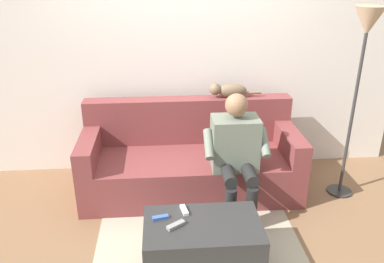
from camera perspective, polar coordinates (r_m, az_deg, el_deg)
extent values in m
plane|color=#846042|center=(3.48, 0.73, -14.42)|extent=(8.00, 8.00, 0.00)
cube|color=silver|center=(4.12, -0.84, 11.72)|extent=(4.54, 0.06, 2.60)
cube|color=brown|center=(3.86, -0.07, -6.61)|extent=(1.75, 0.65, 0.40)
cube|color=brown|center=(4.13, -0.53, -0.91)|extent=(2.08, 0.19, 0.87)
cube|color=brown|center=(3.99, 13.83, -4.44)|extent=(0.16, 0.65, 0.63)
cube|color=brown|center=(3.86, -14.46, -5.48)|extent=(0.16, 0.65, 0.63)
cube|color=#2D2D2D|center=(3.03, 1.51, -16.20)|extent=(0.84, 0.52, 0.41)
cube|color=slate|center=(3.55, 6.16, -1.65)|extent=(0.41, 0.29, 0.48)
sphere|color=#936B4C|center=(3.41, 6.42, 3.81)|extent=(0.20, 0.20, 0.20)
cylinder|color=black|center=(3.48, 8.07, -5.69)|extent=(0.11, 0.39, 0.11)
cylinder|color=black|center=(3.44, 5.13, -5.84)|extent=(0.11, 0.39, 0.11)
cylinder|color=black|center=(3.45, 8.51, -10.97)|extent=(0.10, 0.10, 0.40)
cylinder|color=black|center=(3.42, 5.51, -11.18)|extent=(0.10, 0.10, 0.40)
cylinder|color=slate|center=(3.51, 10.34, -1.55)|extent=(0.08, 0.27, 0.22)
cylinder|color=slate|center=(3.42, 2.40, -1.85)|extent=(0.08, 0.27, 0.22)
ellipsoid|color=#756047|center=(4.01, 5.79, 5.88)|extent=(0.29, 0.13, 0.14)
sphere|color=#756047|center=(3.97, 3.37, 6.09)|extent=(0.12, 0.12, 0.12)
cone|color=#756047|center=(3.99, 3.41, 6.88)|extent=(0.04, 0.04, 0.04)
cone|color=#756047|center=(3.93, 3.53, 6.63)|extent=(0.04, 0.04, 0.04)
cylinder|color=#756047|center=(4.06, 8.66, 5.53)|extent=(0.18, 0.03, 0.03)
cube|color=white|center=(3.02, -1.13, -11.22)|extent=(0.06, 0.13, 0.02)
cube|color=#3860B7|center=(2.95, -4.57, -12.22)|extent=(0.12, 0.06, 0.02)
cube|color=gray|center=(2.87, -2.33, -13.30)|extent=(0.14, 0.11, 0.03)
cube|color=#B7AD93|center=(3.25, 1.22, -17.46)|extent=(1.66, 1.65, 0.01)
cylinder|color=#2D2D2D|center=(4.28, 20.40, -8.03)|extent=(0.24, 0.24, 0.02)
cylinder|color=#333333|center=(3.94, 22.03, 2.14)|extent=(0.03, 0.03, 1.64)
cone|color=tan|center=(3.74, 24.01, 14.28)|extent=(0.25, 0.25, 0.25)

